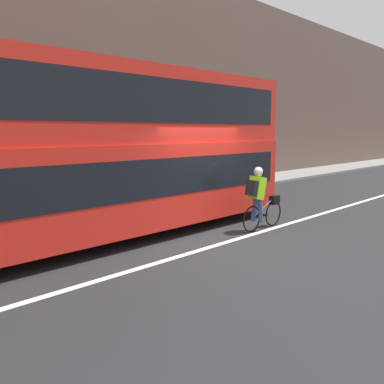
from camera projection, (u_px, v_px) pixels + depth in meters
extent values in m
plane|color=#232326|center=(232.00, 241.00, 8.30)|extent=(80.00, 80.00, 0.00)
cube|color=silver|center=(231.00, 241.00, 8.32)|extent=(50.00, 0.14, 0.01)
cube|color=gray|center=(100.00, 202.00, 12.50)|extent=(60.00, 2.31, 0.11)
cube|color=brown|center=(76.00, 73.00, 12.75)|extent=(60.00, 0.30, 8.75)
cylinder|color=black|center=(186.00, 203.00, 10.25)|extent=(0.91, 0.30, 0.91)
cube|color=red|center=(51.00, 191.00, 7.63)|extent=(11.99, 2.56, 1.88)
cube|color=black|center=(50.00, 180.00, 7.59)|extent=(11.51, 2.58, 0.83)
cube|color=red|center=(45.00, 103.00, 7.35)|extent=(11.99, 2.46, 1.64)
cube|color=black|center=(45.00, 98.00, 7.33)|extent=(11.51, 2.48, 0.92)
torus|color=black|center=(273.00, 214.00, 9.60)|extent=(0.65, 0.04, 0.65)
torus|color=black|center=(252.00, 219.00, 9.00)|extent=(0.65, 0.04, 0.65)
cylinder|color=#2D4C8C|center=(263.00, 208.00, 9.27)|extent=(0.90, 0.03, 0.44)
cylinder|color=#2D4C8C|center=(255.00, 209.00, 9.03)|extent=(0.03, 0.03, 0.47)
cube|color=black|center=(274.00, 200.00, 9.56)|extent=(0.26, 0.16, 0.22)
cube|color=#8CE019|center=(257.00, 188.00, 8.99)|extent=(0.37, 0.32, 0.58)
cube|color=black|center=(252.00, 188.00, 8.86)|extent=(0.21, 0.26, 0.38)
cylinder|color=#384C7A|center=(254.00, 210.00, 9.18)|extent=(0.21, 0.11, 0.58)
cylinder|color=#384C7A|center=(260.00, 211.00, 9.05)|extent=(0.19, 0.11, 0.58)
sphere|color=tan|center=(258.00, 173.00, 8.96)|extent=(0.19, 0.19, 0.19)
sphere|color=silver|center=(258.00, 171.00, 8.96)|extent=(0.21, 0.21, 0.21)
cylinder|color=#59595B|center=(228.00, 158.00, 16.41)|extent=(0.07, 0.07, 2.26)
cube|color=white|center=(229.00, 137.00, 16.24)|extent=(0.36, 0.02, 0.36)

